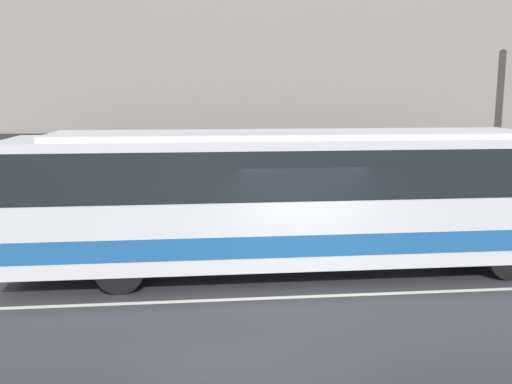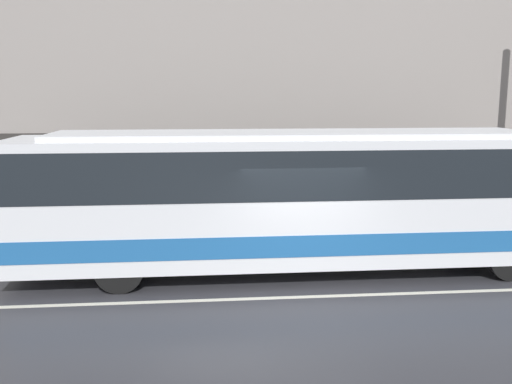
% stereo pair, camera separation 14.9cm
% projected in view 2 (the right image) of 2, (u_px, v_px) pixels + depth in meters
% --- Properties ---
extents(ground_plane, '(60.00, 60.00, 0.00)m').
position_uv_depth(ground_plane, '(306.00, 297.00, 11.22)').
color(ground_plane, '#333338').
extents(sidewalk, '(60.00, 2.78, 0.13)m').
position_uv_depth(sidewalk, '(272.00, 230.00, 16.50)').
color(sidewalk, gray).
rests_on(sidewalk, ground_plane).
extents(building_facade, '(60.00, 0.35, 11.54)m').
position_uv_depth(building_facade, '(267.00, 39.00, 17.06)').
color(building_facade, gray).
rests_on(building_facade, ground_plane).
extents(lane_stripe, '(54.00, 0.14, 0.01)m').
position_uv_depth(lane_stripe, '(306.00, 297.00, 11.22)').
color(lane_stripe, beige).
rests_on(lane_stripe, ground_plane).
extents(transit_bus, '(12.24, 2.52, 3.14)m').
position_uv_depth(transit_bus, '(294.00, 193.00, 12.61)').
color(transit_bus, silver).
rests_on(transit_bus, ground_plane).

